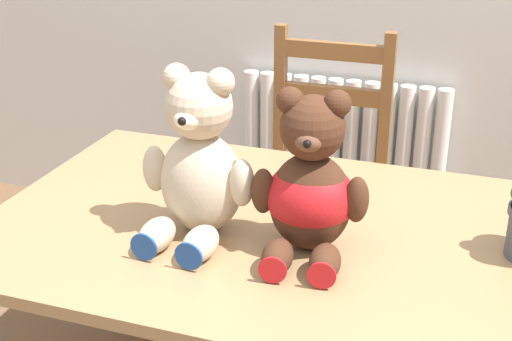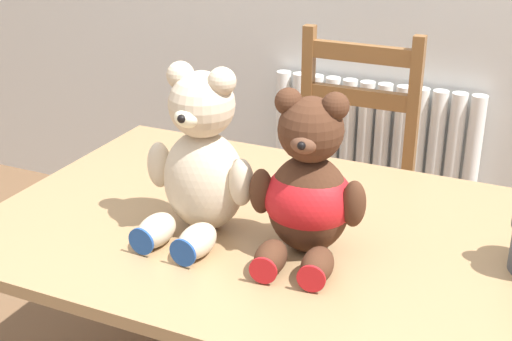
# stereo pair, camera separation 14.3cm
# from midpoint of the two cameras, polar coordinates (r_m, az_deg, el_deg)

# --- Properties ---
(radiator) EXTENTS (0.85, 0.10, 0.73)m
(radiator) POSITION_cam_midpoint_polar(r_m,az_deg,el_deg) (2.96, 5.39, -0.21)
(radiator) COLOR white
(radiator) RESTS_ON ground_plane
(dining_table) EXTENTS (1.42, 0.93, 0.71)m
(dining_table) POSITION_cam_midpoint_polar(r_m,az_deg,el_deg) (1.76, -0.49, -6.95)
(dining_table) COLOR #9E7A51
(dining_table) RESTS_ON ground_plane
(wooden_chair_behind) EXTENTS (0.43, 0.42, 0.99)m
(wooden_chair_behind) POSITION_cam_midpoint_polar(r_m,az_deg,el_deg) (2.51, 3.51, -0.85)
(wooden_chair_behind) COLOR brown
(wooden_chair_behind) RESTS_ON ground_plane
(teddy_bear_left) EXTENTS (0.28, 0.28, 0.40)m
(teddy_bear_left) POSITION_cam_midpoint_polar(r_m,az_deg,el_deg) (1.63, -7.12, 0.42)
(teddy_bear_left) COLOR beige
(teddy_bear_left) RESTS_ON dining_table
(teddy_bear_right) EXTENTS (0.26, 0.28, 0.37)m
(teddy_bear_right) POSITION_cam_midpoint_polar(r_m,az_deg,el_deg) (1.56, 1.74, -1.52)
(teddy_bear_right) COLOR #472819
(teddy_bear_right) RESTS_ON dining_table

